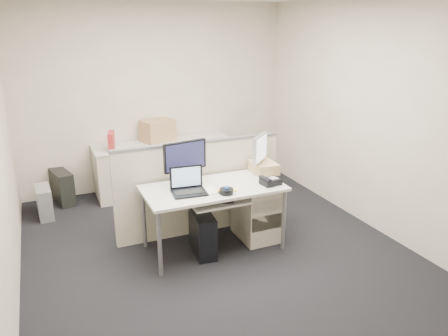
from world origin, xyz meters
name	(u,v)px	position (x,y,z in m)	size (l,w,h in m)	color
floor	(214,248)	(0.00, 0.00, -0.01)	(4.00, 4.50, 0.01)	black
wall_back	(156,97)	(0.00, 2.25, 1.35)	(4.00, 0.02, 2.70)	#B7AA99
wall_front	(358,215)	(0.00, -2.25, 1.35)	(4.00, 0.02, 2.70)	#B7AA99
wall_right	(367,115)	(2.00, 0.00, 1.35)	(0.02, 4.50, 2.70)	#B7AA99
desk	(213,192)	(0.00, 0.00, 0.66)	(1.50, 0.75, 0.73)	#B1AFA7
keyboard_tray	(220,202)	(0.00, -0.18, 0.62)	(0.62, 0.32, 0.02)	#B1AFA7
drawer_pedestal	(256,211)	(0.55, 0.05, 0.33)	(0.40, 0.55, 0.65)	#AFA897
cubicle_partition	(199,189)	(0.00, 0.45, 0.55)	(2.00, 0.06, 1.10)	beige
back_counter	(165,167)	(0.00, 1.93, 0.36)	(2.00, 0.60, 0.72)	#AFA897
monitor_main	(185,163)	(-0.25, 0.18, 0.98)	(0.49, 0.19, 0.49)	black
monitor_small	(260,155)	(0.65, 0.18, 0.96)	(0.37, 0.19, 0.46)	#B7B7BC
laptop	(189,182)	(-0.30, -0.08, 0.86)	(0.35, 0.26, 0.26)	black
trackball	(227,191)	(0.05, -0.24, 0.76)	(0.14, 0.14, 0.06)	black
desk_phone	(271,182)	(0.60, -0.18, 0.76)	(0.20, 0.16, 0.06)	black
paper_stack	(206,190)	(-0.12, -0.08, 0.74)	(0.20, 0.26, 0.01)	silver
sticky_pad	(233,190)	(0.15, -0.18, 0.74)	(0.08, 0.08, 0.01)	yellow
travel_mug	(197,174)	(-0.10, 0.22, 0.82)	(0.09, 0.09, 0.19)	black
banana	(221,189)	(0.03, -0.15, 0.75)	(0.17, 0.04, 0.04)	gold
cellphone	(199,187)	(-0.15, 0.05, 0.74)	(0.05, 0.09, 0.01)	black
manila_folders	(264,167)	(0.72, 0.20, 0.79)	(0.26, 0.33, 0.13)	tan
keyboard	(214,200)	(-0.05, -0.14, 0.64)	(0.42, 0.15, 0.02)	black
pc_tower_desk	(203,233)	(-0.15, -0.05, 0.23)	(0.20, 0.50, 0.47)	black
pc_tower_spare_dark	(62,187)	(-1.45, 2.03, 0.23)	(0.20, 0.49, 0.46)	black
pc_tower_spare_silver	(44,202)	(-1.70, 1.63, 0.20)	(0.17, 0.43, 0.40)	#B7B7BC
cardboard_box_left	(158,131)	(-0.05, 2.05, 0.89)	(0.45, 0.33, 0.33)	tan
cardboard_box_right	(161,134)	(0.00, 2.05, 0.84)	(0.33, 0.25, 0.24)	tan
red_binder	(111,142)	(-0.76, 1.83, 0.86)	(0.07, 0.29, 0.27)	#A42228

